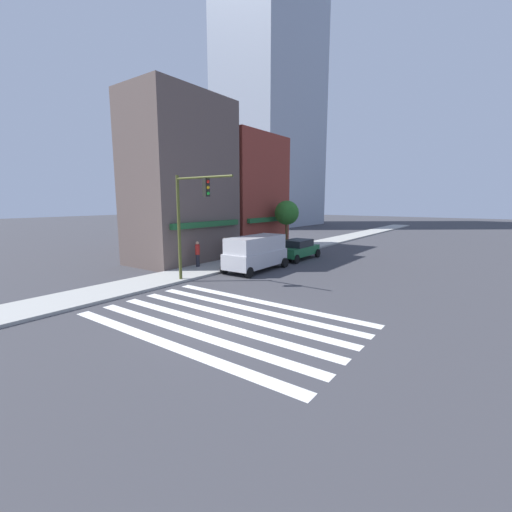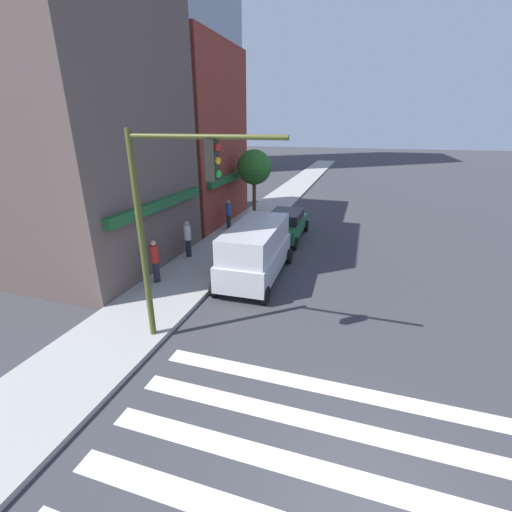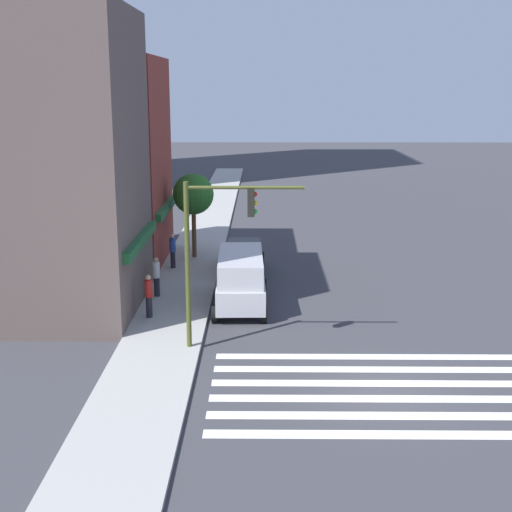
{
  "view_description": "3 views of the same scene",
  "coord_description": "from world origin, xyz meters",
  "px_view_note": "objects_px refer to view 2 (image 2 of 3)",
  "views": [
    {
      "loc": [
        -9.76,
        -8.74,
        4.67
      ],
      "look_at": [
        8.64,
        4.7,
        1.0
      ],
      "focal_mm": 24.0,
      "sensor_mm": 36.0,
      "label": 1
    },
    {
      "loc": [
        -4.16,
        0.7,
        6.16
      ],
      "look_at": [
        8.64,
        4.7,
        1.0
      ],
      "focal_mm": 24.0,
      "sensor_mm": 36.0,
      "label": 2
    },
    {
      "loc": [
        -20.69,
        3.78,
        9.3
      ],
      "look_at": [
        3.47,
        4.0,
        3.5
      ],
      "focal_mm": 50.0,
      "sensor_mm": 36.0,
      "label": 3
    }
  ],
  "objects_px": {
    "traffic_signal": "(168,208)",
    "street_tree": "(254,168)",
    "van_silver": "(256,250)",
    "pedestrian_red_jacket": "(155,261)",
    "pedestrian_blue_shirt": "(229,214)",
    "sedan_green": "(286,224)",
    "pedestrian_white_shirt": "(188,238)"
  },
  "relations": [
    {
      "from": "traffic_signal",
      "to": "street_tree",
      "type": "xyz_separation_m",
      "value": [
        13.76,
        2.03,
        -0.55
      ]
    },
    {
      "from": "traffic_signal",
      "to": "van_silver",
      "type": "relative_size",
      "value": 1.21
    },
    {
      "from": "pedestrian_red_jacket",
      "to": "pedestrian_blue_shirt",
      "type": "bearing_deg",
      "value": -29.76
    },
    {
      "from": "traffic_signal",
      "to": "sedan_green",
      "type": "height_order",
      "value": "traffic_signal"
    },
    {
      "from": "pedestrian_red_jacket",
      "to": "pedestrian_white_shirt",
      "type": "xyz_separation_m",
      "value": [
        2.98,
        0.12,
        0.0
      ]
    },
    {
      "from": "pedestrian_white_shirt",
      "to": "van_silver",
      "type": "bearing_deg",
      "value": -140.68
    },
    {
      "from": "van_silver",
      "to": "sedan_green",
      "type": "xyz_separation_m",
      "value": [
        5.73,
        0.0,
        -0.44
      ]
    },
    {
      "from": "sedan_green",
      "to": "pedestrian_white_shirt",
      "type": "height_order",
      "value": "pedestrian_white_shirt"
    },
    {
      "from": "pedestrian_white_shirt",
      "to": "street_tree",
      "type": "height_order",
      "value": "street_tree"
    },
    {
      "from": "pedestrian_blue_shirt",
      "to": "pedestrian_white_shirt",
      "type": "bearing_deg",
      "value": -88.87
    },
    {
      "from": "van_silver",
      "to": "pedestrian_white_shirt",
      "type": "bearing_deg",
      "value": 72.14
    },
    {
      "from": "pedestrian_blue_shirt",
      "to": "pedestrian_white_shirt",
      "type": "xyz_separation_m",
      "value": [
        -5.07,
        0.09,
        0.0
      ]
    },
    {
      "from": "pedestrian_blue_shirt",
      "to": "pedestrian_white_shirt",
      "type": "height_order",
      "value": "same"
    },
    {
      "from": "street_tree",
      "to": "pedestrian_red_jacket",
      "type": "bearing_deg",
      "value": 175.35
    },
    {
      "from": "traffic_signal",
      "to": "pedestrian_white_shirt",
      "type": "relative_size",
      "value": 3.45
    },
    {
      "from": "van_silver",
      "to": "pedestrian_red_jacket",
      "type": "distance_m",
      "value": 4.11
    },
    {
      "from": "traffic_signal",
      "to": "sedan_green",
      "type": "distance_m",
      "value": 11.42
    },
    {
      "from": "traffic_signal",
      "to": "pedestrian_red_jacket",
      "type": "distance_m",
      "value": 5.34
    },
    {
      "from": "sedan_green",
      "to": "pedestrian_blue_shirt",
      "type": "xyz_separation_m",
      "value": [
        0.44,
        3.68,
        0.23
      ]
    },
    {
      "from": "van_silver",
      "to": "pedestrian_blue_shirt",
      "type": "relative_size",
      "value": 2.85
    },
    {
      "from": "sedan_green",
      "to": "pedestrian_white_shirt",
      "type": "relative_size",
      "value": 2.5
    },
    {
      "from": "pedestrian_blue_shirt",
      "to": "pedestrian_red_jacket",
      "type": "height_order",
      "value": "same"
    },
    {
      "from": "pedestrian_red_jacket",
      "to": "street_tree",
      "type": "relative_size",
      "value": 0.39
    },
    {
      "from": "traffic_signal",
      "to": "pedestrian_blue_shirt",
      "type": "distance_m",
      "value": 12.11
    },
    {
      "from": "pedestrian_blue_shirt",
      "to": "pedestrian_white_shirt",
      "type": "relative_size",
      "value": 1.0
    },
    {
      "from": "traffic_signal",
      "to": "pedestrian_blue_shirt",
      "type": "xyz_separation_m",
      "value": [
        11.35,
        2.91,
        -3.07
      ]
    },
    {
      "from": "van_silver",
      "to": "pedestrian_blue_shirt",
      "type": "xyz_separation_m",
      "value": [
        6.18,
        3.68,
        -0.21
      ]
    },
    {
      "from": "traffic_signal",
      "to": "pedestrian_white_shirt",
      "type": "distance_m",
      "value": 7.6
    },
    {
      "from": "traffic_signal",
      "to": "street_tree",
      "type": "distance_m",
      "value": 13.92
    },
    {
      "from": "traffic_signal",
      "to": "pedestrian_red_jacket",
      "type": "height_order",
      "value": "traffic_signal"
    },
    {
      "from": "van_silver",
      "to": "street_tree",
      "type": "relative_size",
      "value": 1.11
    },
    {
      "from": "pedestrian_blue_shirt",
      "to": "pedestrian_red_jacket",
      "type": "distance_m",
      "value": 8.05
    }
  ]
}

